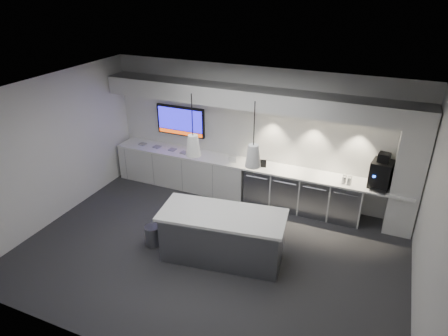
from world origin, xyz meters
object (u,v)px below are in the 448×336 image
at_px(wall_tv, 181,121).
at_px(bin, 153,236).
at_px(island, 222,236).
at_px(coffee_machine, 381,173).

xyz_separation_m(wall_tv, bin, (0.79, -2.67, -1.35)).
xyz_separation_m(island, coffee_machine, (2.44, 2.24, 0.72)).
bearing_deg(coffee_machine, island, -128.93).
bearing_deg(coffee_machine, bin, -139.13).
relative_size(wall_tv, island, 0.54).
distance_m(island, bin, 1.42).
relative_size(island, coffee_machine, 3.27).
distance_m(wall_tv, island, 3.48).
xyz_separation_m(wall_tv, island, (2.17, -2.49, -1.08)).
relative_size(bin, coffee_machine, 0.57).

